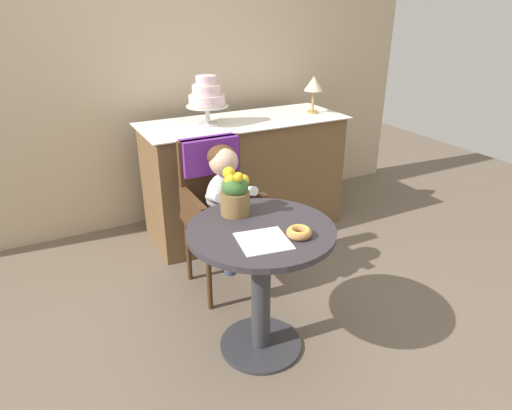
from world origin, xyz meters
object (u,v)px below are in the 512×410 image
Objects in this scene: cafe_table at (261,266)px; wicker_chair at (216,191)px; tiered_cake_stand at (207,96)px; seated_child at (226,194)px; table_lamp at (314,85)px; flower_vase at (235,193)px; donut_front at (299,232)px.

wicker_chair is (0.06, 0.71, 0.13)m from cafe_table.
cafe_table is 1.45m from tiered_cake_stand.
cafe_table is 0.75× the size of wicker_chair.
table_lamp is (1.07, 0.71, 0.44)m from seated_child.
tiered_cake_stand is (0.20, 0.59, 0.46)m from wicker_chair.
cafe_table is 0.38m from flower_vase.
wicker_chair is at bearing 93.37° from donut_front.
donut_front is 1.79m from table_lamp.
tiered_cake_stand is (0.26, 1.30, 0.59)m from cafe_table.
tiered_cake_stand is (0.30, 1.09, 0.27)m from flower_vase.
donut_front is at bearing -125.85° from table_lamp.
tiered_cake_stand reaches higher than wicker_chair.
tiered_cake_stand is at bearing 75.26° from seated_child.
donut_front is (0.05, -0.71, 0.07)m from seated_child.
wicker_chair is 1.31× the size of seated_child.
table_lamp reaches higher than donut_front.
cafe_table is 0.58m from seated_child.
wicker_chair is at bearing 90.00° from seated_child.
donut_front is 0.35× the size of tiered_cake_stand.
seated_child is (0.00, -0.16, 0.04)m from wicker_chair.
tiered_cake_stand is at bearing 71.75° from wicker_chair.
wicker_chair is 2.77× the size of tiered_cake_stand.
table_lamp reaches higher than wicker_chair.
donut_front is at bearing -53.61° from cafe_table.
flower_vase reaches higher than donut_front.
wicker_chair is at bearing -152.71° from table_lamp.
wicker_chair reaches higher than cafe_table.
flower_vase reaches higher than cafe_table.
table_lamp is (1.18, 1.06, 0.29)m from flower_vase.
cafe_table is 2.97× the size of flower_vase.
cafe_table is at bearing 126.39° from donut_front.
table_lamp is (1.14, 1.26, 0.61)m from cafe_table.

